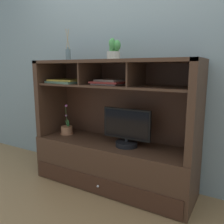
# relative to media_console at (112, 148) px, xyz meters

# --- Properties ---
(floor_plane) EXTENTS (6.00, 6.00, 0.02)m
(floor_plane) POSITION_rel_media_console_xyz_m (0.00, -0.01, -0.41)
(floor_plane) COLOR #987349
(floor_plane) RESTS_ON ground
(back_wall) EXTENTS (6.00, 0.02, 2.80)m
(back_wall) POSITION_rel_media_console_xyz_m (0.00, 0.27, 1.00)
(back_wall) COLOR #86989C
(back_wall) RESTS_ON ground
(media_console) EXTENTS (1.65, 0.52, 1.27)m
(media_console) POSITION_rel_media_console_xyz_m (0.00, 0.00, 0.00)
(media_console) COLOR #482E1F
(media_console) RESTS_ON ground
(tv_monitor) EXTENTS (0.48, 0.21, 0.37)m
(tv_monitor) POSITION_rel_media_console_xyz_m (0.17, -0.03, 0.22)
(tv_monitor) COLOR black
(tv_monitor) RESTS_ON media_console
(potted_orchid) EXTENTS (0.15, 0.15, 0.34)m
(potted_orchid) POSITION_rel_media_console_xyz_m (-0.61, 0.00, 0.11)
(potted_orchid) COLOR #B4744F
(potted_orchid) RESTS_ON media_console
(magazine_stack_left) EXTENTS (0.31, 0.27, 0.05)m
(magazine_stack_left) POSITION_rel_media_console_xyz_m (-0.03, -0.02, 0.67)
(magazine_stack_left) COLOR beige
(magazine_stack_left) RESTS_ON media_console
(magazine_stack_centre) EXTENTS (0.42, 0.33, 0.04)m
(magazine_stack_centre) POSITION_rel_media_console_xyz_m (-0.54, -0.05, 0.66)
(magazine_stack_centre) COLOR #537259
(magazine_stack_centre) RESTS_ON media_console
(diffuser_bottle) EXTENTS (0.05, 0.05, 0.32)m
(diffuser_bottle) POSITION_rel_media_console_xyz_m (-0.53, -0.01, 0.94)
(diffuser_bottle) COLOR slate
(diffuser_bottle) RESTS_ON media_console
(potted_succulent) EXTENTS (0.14, 0.14, 0.20)m
(potted_succulent) POSITION_rel_media_console_xyz_m (0.00, 0.02, 0.97)
(potted_succulent) COLOR beige
(potted_succulent) RESTS_ON media_console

